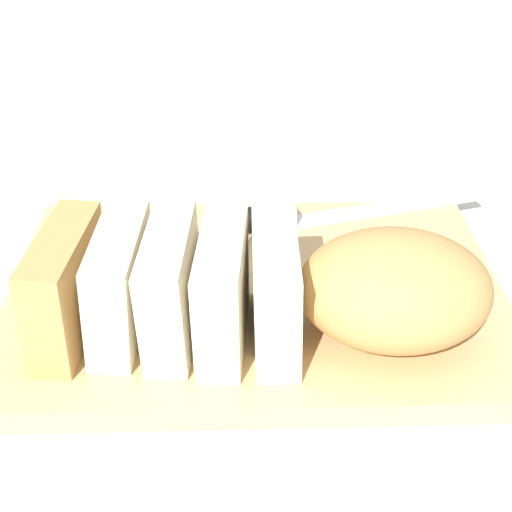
# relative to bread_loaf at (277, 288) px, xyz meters

# --- Properties ---
(ground_plane) EXTENTS (3.00, 3.00, 0.00)m
(ground_plane) POSITION_rel_bread_loaf_xyz_m (0.01, -0.06, -0.06)
(ground_plane) COLOR beige
(cutting_board) EXTENTS (0.41, 0.29, 0.02)m
(cutting_board) POSITION_rel_bread_loaf_xyz_m (0.01, -0.06, -0.05)
(cutting_board) COLOR tan
(cutting_board) RESTS_ON ground_plane
(bread_loaf) EXTENTS (0.34, 0.13, 0.09)m
(bread_loaf) POSITION_rel_bread_loaf_xyz_m (0.00, 0.00, 0.00)
(bread_loaf) COLOR tan
(bread_loaf) RESTS_ON cutting_board
(bread_knife) EXTENTS (0.27, 0.09, 0.02)m
(bread_knife) POSITION_rel_bread_loaf_xyz_m (-0.02, -0.16, -0.03)
(bread_knife) COLOR silver
(bread_knife) RESTS_ON cutting_board
(crumb_near_knife) EXTENTS (0.01, 0.01, 0.01)m
(crumb_near_knife) POSITION_rel_bread_loaf_xyz_m (-0.08, -0.09, -0.04)
(crumb_near_knife) COLOR tan
(crumb_near_knife) RESTS_ON cutting_board
(crumb_near_loaf) EXTENTS (0.01, 0.01, 0.01)m
(crumb_near_loaf) POSITION_rel_bread_loaf_xyz_m (0.04, -0.06, -0.04)
(crumb_near_loaf) COLOR tan
(crumb_near_loaf) RESTS_ON cutting_board
(crumb_stray_left) EXTENTS (0.01, 0.01, 0.01)m
(crumb_stray_left) POSITION_rel_bread_loaf_xyz_m (0.00, -0.09, -0.04)
(crumb_stray_left) COLOR tan
(crumb_stray_left) RESTS_ON cutting_board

